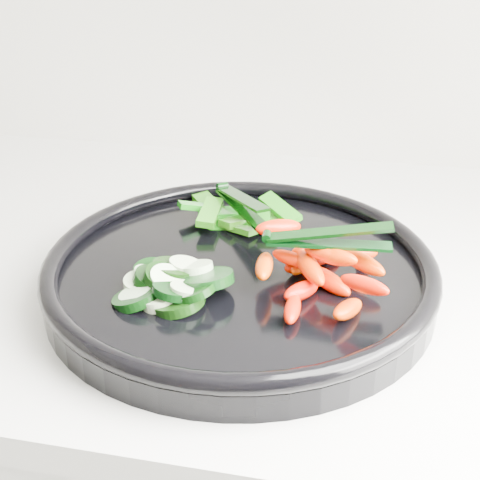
# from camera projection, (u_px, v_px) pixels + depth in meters

# --- Properties ---
(veggie_tray) EXTENTS (0.46, 0.46, 0.04)m
(veggie_tray) POSITION_uv_depth(u_px,v_px,m) (240.00, 272.00, 0.64)
(veggie_tray) COLOR black
(veggie_tray) RESTS_ON counter
(cucumber_pile) EXTENTS (0.12, 0.10, 0.04)m
(cucumber_pile) POSITION_uv_depth(u_px,v_px,m) (167.00, 284.00, 0.60)
(cucumber_pile) COLOR black
(cucumber_pile) RESTS_ON veggie_tray
(carrot_pile) EXTENTS (0.13, 0.15, 0.05)m
(carrot_pile) POSITION_uv_depth(u_px,v_px,m) (319.00, 267.00, 0.60)
(carrot_pile) COLOR #EF1700
(carrot_pile) RESTS_ON veggie_tray
(pepper_pile) EXTENTS (0.14, 0.10, 0.03)m
(pepper_pile) POSITION_uv_depth(u_px,v_px,m) (236.00, 216.00, 0.73)
(pepper_pile) COLOR #216609
(pepper_pile) RESTS_ON veggie_tray
(tong_carrot) EXTENTS (0.11, 0.03, 0.02)m
(tong_carrot) POSITION_uv_depth(u_px,v_px,m) (325.00, 238.00, 0.59)
(tong_carrot) COLOR black
(tong_carrot) RESTS_ON carrot_pile
(tong_pepper) EXTENTS (0.08, 0.10, 0.02)m
(tong_pepper) POSITION_uv_depth(u_px,v_px,m) (240.00, 202.00, 0.71)
(tong_pepper) COLOR black
(tong_pepper) RESTS_ON pepper_pile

